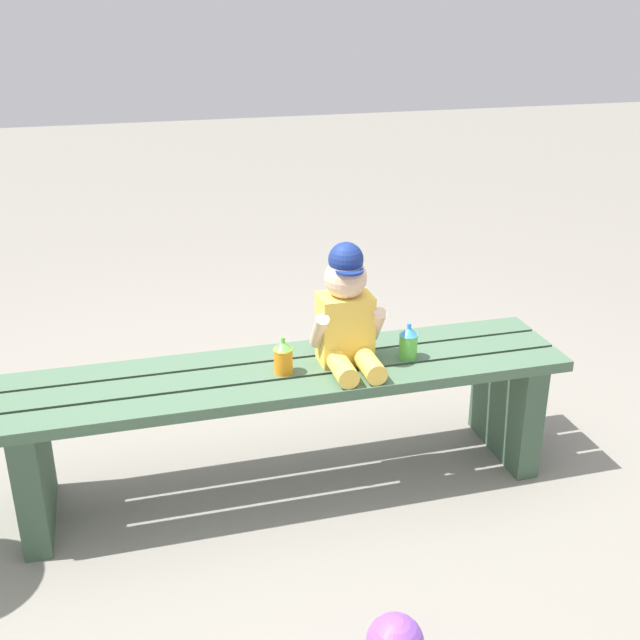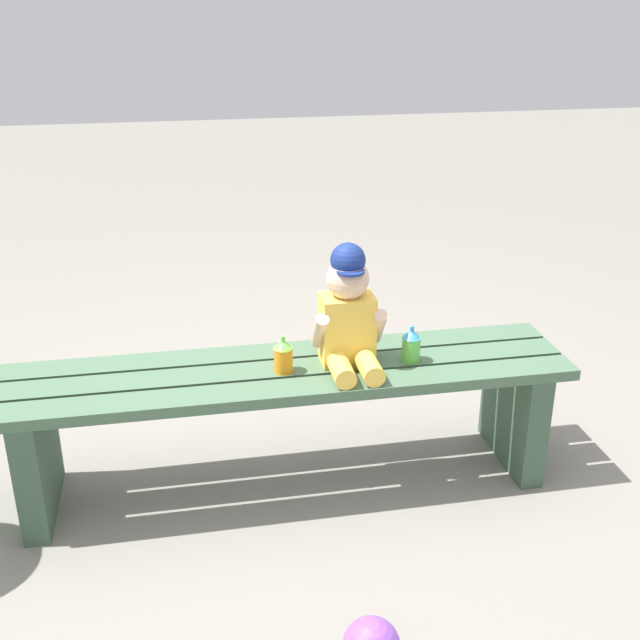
% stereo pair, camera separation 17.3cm
% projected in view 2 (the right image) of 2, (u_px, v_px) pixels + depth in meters
% --- Properties ---
extents(ground_plane, '(16.00, 16.00, 0.00)m').
position_uv_depth(ground_plane, '(289.00, 481.00, 2.71)').
color(ground_plane, gray).
extents(park_bench, '(1.85, 0.39, 0.44)m').
position_uv_depth(park_bench, '(287.00, 403.00, 2.59)').
color(park_bench, '#47664C').
rests_on(park_bench, ground_plane).
extents(child_figure, '(0.23, 0.27, 0.40)m').
position_uv_depth(child_figure, '(348.00, 313.00, 2.49)').
color(child_figure, '#F2C64C').
rests_on(child_figure, park_bench).
extents(sippy_cup_left, '(0.06, 0.06, 0.12)m').
position_uv_depth(sippy_cup_left, '(283.00, 355.00, 2.49)').
color(sippy_cup_left, orange).
rests_on(sippy_cup_left, park_bench).
extents(sippy_cup_right, '(0.06, 0.06, 0.12)m').
position_uv_depth(sippy_cup_right, '(411.00, 345.00, 2.56)').
color(sippy_cup_right, '#66CC4C').
rests_on(sippy_cup_right, park_bench).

